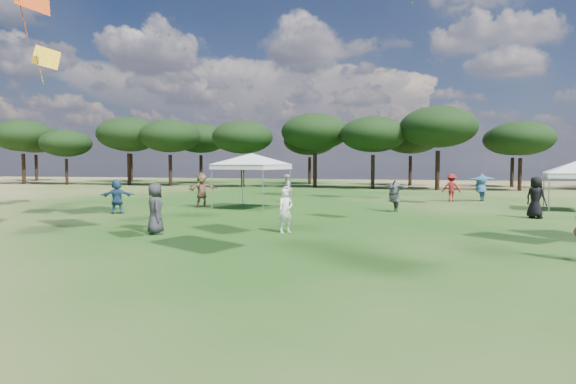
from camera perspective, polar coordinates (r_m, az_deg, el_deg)
name	(u,v)px	position (r m, az deg, el deg)	size (l,w,h in m)	color
tree_line	(427,132)	(48.93, 16.17, 6.81)	(108.78, 17.63, 7.77)	black
tent_left	(252,156)	(25.79, -4.32, 4.32)	(6.41, 6.41, 3.27)	gray
tent_right	(576,164)	(28.59, 30.99, 2.90)	(5.62, 5.62, 2.85)	gray
festival_crowd	(418,196)	(23.99, 15.16, -0.41)	(30.34, 21.12, 1.92)	navy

